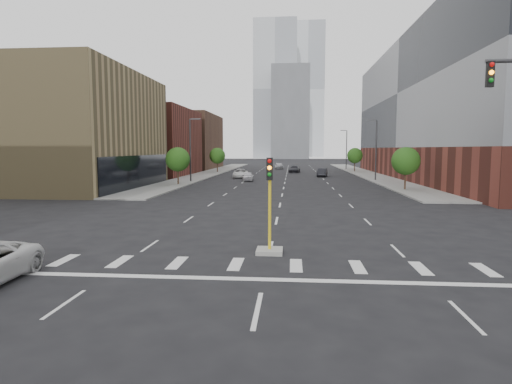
# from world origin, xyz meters

# --- Properties ---
(ground) EXTENTS (400.00, 400.00, 0.00)m
(ground) POSITION_xyz_m (0.00, 0.00, 0.00)
(ground) COLOR black
(ground) RESTS_ON ground
(sidewalk_left_far) EXTENTS (5.00, 92.00, 0.15)m
(sidewalk_left_far) POSITION_xyz_m (-15.00, 74.00, 0.07)
(sidewalk_left_far) COLOR gray
(sidewalk_left_far) RESTS_ON ground
(sidewalk_right_far) EXTENTS (5.00, 92.00, 0.15)m
(sidewalk_right_far) POSITION_xyz_m (15.00, 74.00, 0.07)
(sidewalk_right_far) COLOR gray
(sidewalk_right_far) RESTS_ON ground
(building_left_mid) EXTENTS (20.00, 24.00, 14.00)m
(building_left_mid) POSITION_xyz_m (-27.50, 40.00, 7.00)
(building_left_mid) COLOR #948053
(building_left_mid) RESTS_ON ground
(building_left_far_a) EXTENTS (20.00, 22.00, 12.00)m
(building_left_far_a) POSITION_xyz_m (-27.50, 66.00, 6.00)
(building_left_far_a) COLOR brown
(building_left_far_a) RESTS_ON ground
(building_left_far_b) EXTENTS (20.00, 24.00, 13.00)m
(building_left_far_b) POSITION_xyz_m (-27.50, 92.00, 6.50)
(building_left_far_b) COLOR brown
(building_left_far_b) RESTS_ON ground
(building_right_main) EXTENTS (24.00, 70.00, 22.00)m
(building_right_main) POSITION_xyz_m (29.50, 60.00, 11.00)
(building_right_main) COLOR brown
(building_right_main) RESTS_ON ground
(tower_left) EXTENTS (22.00, 22.00, 70.00)m
(tower_left) POSITION_xyz_m (-8.00, 220.00, 35.00)
(tower_left) COLOR #B2B7BC
(tower_left) RESTS_ON ground
(tower_right) EXTENTS (20.00, 20.00, 80.00)m
(tower_right) POSITION_xyz_m (10.00, 260.00, 40.00)
(tower_right) COLOR #B2B7BC
(tower_right) RESTS_ON ground
(tower_mid) EXTENTS (18.00, 18.00, 44.00)m
(tower_mid) POSITION_xyz_m (0.00, 200.00, 22.00)
(tower_mid) COLOR slate
(tower_mid) RESTS_ON ground
(median_traffic_signal) EXTENTS (1.20, 1.20, 4.40)m
(median_traffic_signal) POSITION_xyz_m (0.00, 8.97, 0.97)
(median_traffic_signal) COLOR #999993
(median_traffic_signal) RESTS_ON ground
(streetlight_right_a) EXTENTS (1.60, 0.22, 9.07)m
(streetlight_right_a) POSITION_xyz_m (13.41, 55.00, 5.01)
(streetlight_right_a) COLOR #2D2D30
(streetlight_right_a) RESTS_ON ground
(streetlight_right_b) EXTENTS (1.60, 0.22, 9.07)m
(streetlight_right_b) POSITION_xyz_m (13.41, 90.00, 5.01)
(streetlight_right_b) COLOR #2D2D30
(streetlight_right_b) RESTS_ON ground
(streetlight_left) EXTENTS (1.60, 0.22, 9.07)m
(streetlight_left) POSITION_xyz_m (-13.41, 50.00, 5.01)
(streetlight_left) COLOR #2D2D30
(streetlight_left) RESTS_ON ground
(tree_left_near) EXTENTS (3.20, 3.20, 4.85)m
(tree_left_near) POSITION_xyz_m (-14.00, 45.00, 3.39)
(tree_left_near) COLOR #382619
(tree_left_near) RESTS_ON ground
(tree_left_far) EXTENTS (3.20, 3.20, 4.85)m
(tree_left_far) POSITION_xyz_m (-14.00, 75.00, 3.39)
(tree_left_far) COLOR #382619
(tree_left_far) RESTS_ON ground
(tree_right_near) EXTENTS (3.20, 3.20, 4.85)m
(tree_right_near) POSITION_xyz_m (14.00, 40.00, 3.39)
(tree_right_near) COLOR #382619
(tree_right_near) RESTS_ON ground
(tree_right_far) EXTENTS (3.20, 3.20, 4.85)m
(tree_right_far) POSITION_xyz_m (14.00, 80.00, 3.39)
(tree_right_far) COLOR #382619
(tree_right_far) RESTS_ON ground
(car_near_left) EXTENTS (1.90, 4.09, 1.36)m
(car_near_left) POSITION_xyz_m (-5.56, 53.28, 0.68)
(car_near_left) COLOR silver
(car_near_left) RESTS_ON ground
(car_mid_right) EXTENTS (2.17, 4.55, 1.44)m
(car_mid_right) POSITION_xyz_m (6.22, 64.01, 0.72)
(car_mid_right) COLOR black
(car_mid_right) RESTS_ON ground
(car_far_left) EXTENTS (2.91, 5.47, 1.46)m
(car_far_left) POSITION_xyz_m (-7.48, 59.93, 0.73)
(car_far_left) COLOR silver
(car_far_left) RESTS_ON ground
(car_deep_right) EXTENTS (2.52, 4.98, 1.39)m
(car_deep_right) POSITION_xyz_m (1.50, 76.14, 0.69)
(car_deep_right) COLOR black
(car_deep_right) RESTS_ON ground
(car_distant) EXTENTS (2.36, 4.71, 1.54)m
(car_distant) POSITION_xyz_m (-2.10, 91.61, 0.77)
(car_distant) COLOR #ADAEB2
(car_distant) RESTS_ON ground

